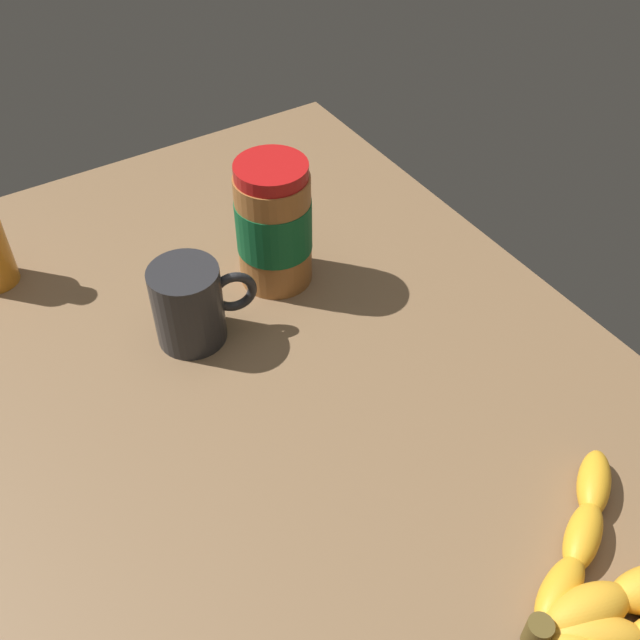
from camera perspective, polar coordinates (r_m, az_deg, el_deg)
The scene contains 3 objects.
ground_plane at distance 76.90cm, azimuth -1.78°, elevation -6.26°, with size 98.61×65.55×4.54cm, color brown.
peanut_butter_jar at distance 82.67cm, azimuth -3.56°, elevation 7.32°, with size 8.47×8.47×15.17cm.
coffee_mug at distance 78.07cm, azimuth -9.92°, elevation 1.19°, with size 7.36×10.97×9.12cm.
Camera 1 is at (42.79, -23.90, 56.99)cm, focal length 41.77 mm.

